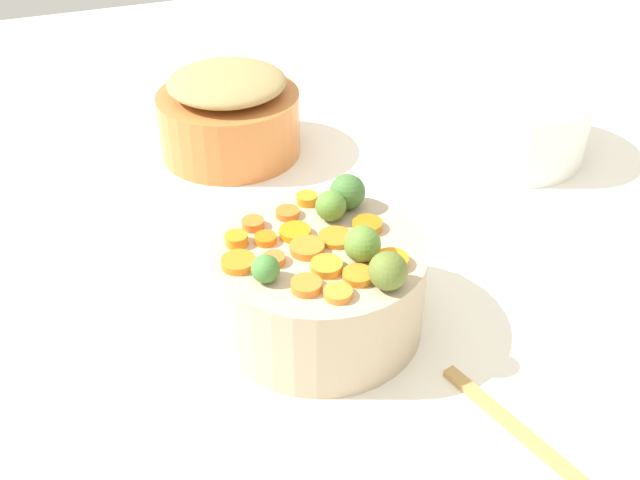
# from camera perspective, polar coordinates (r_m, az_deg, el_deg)

# --- Properties ---
(tabletop) EXTENTS (2.40, 2.40, 0.02)m
(tabletop) POSITION_cam_1_polar(r_m,az_deg,el_deg) (0.91, 1.62, -5.09)
(tabletop) COLOR white
(tabletop) RESTS_ON ground
(serving_bowl_carrots) EXTENTS (0.23, 0.23, 0.11)m
(serving_bowl_carrots) POSITION_cam_1_polar(r_m,az_deg,el_deg) (0.84, 0.00, -3.62)
(serving_bowl_carrots) COLOR #C2AC8D
(serving_bowl_carrots) RESTS_ON tabletop
(metal_pot) EXTENTS (0.22, 0.22, 0.10)m
(metal_pot) POSITION_cam_1_polar(r_m,az_deg,el_deg) (1.20, -6.92, 8.87)
(metal_pot) COLOR #CB7439
(metal_pot) RESTS_ON tabletop
(stuffing_mound) EXTENTS (0.18, 0.18, 0.04)m
(stuffing_mound) POSITION_cam_1_polar(r_m,az_deg,el_deg) (1.17, -7.17, 11.91)
(stuffing_mound) COLOR tan
(stuffing_mound) RESTS_ON metal_pot
(carrot_slice_0) EXTENTS (0.03, 0.03, 0.01)m
(carrot_slice_0) POSITION_cam_1_polar(r_m,az_deg,el_deg) (0.78, -3.55, -1.47)
(carrot_slice_0) COLOR orange
(carrot_slice_0) RESTS_ON serving_bowl_carrots
(carrot_slice_1) EXTENTS (0.05, 0.05, 0.01)m
(carrot_slice_1) POSITION_cam_1_polar(r_m,az_deg,el_deg) (0.78, 5.50, -1.59)
(carrot_slice_1) COLOR orange
(carrot_slice_1) RESTS_ON serving_bowl_carrots
(carrot_slice_2) EXTENTS (0.03, 0.03, 0.01)m
(carrot_slice_2) POSITION_cam_1_polar(r_m,az_deg,el_deg) (0.74, 1.38, -4.09)
(carrot_slice_2) COLOR orange
(carrot_slice_2) RESTS_ON serving_bowl_carrots
(carrot_slice_3) EXTENTS (0.03, 0.03, 0.01)m
(carrot_slice_3) POSITION_cam_1_polar(r_m,az_deg,el_deg) (0.87, -1.00, 3.17)
(carrot_slice_3) COLOR orange
(carrot_slice_3) RESTS_ON serving_bowl_carrots
(carrot_slice_4) EXTENTS (0.05, 0.05, 0.01)m
(carrot_slice_4) POSITION_cam_1_polar(r_m,az_deg,el_deg) (0.82, -1.89, 0.53)
(carrot_slice_4) COLOR orange
(carrot_slice_4) RESTS_ON serving_bowl_carrots
(carrot_slice_5) EXTENTS (0.03, 0.03, 0.01)m
(carrot_slice_5) POSITION_cam_1_polar(r_m,az_deg,el_deg) (0.85, -2.51, 2.09)
(carrot_slice_5) COLOR orange
(carrot_slice_5) RESTS_ON serving_bowl_carrots
(carrot_slice_6) EXTENTS (0.04, 0.04, 0.01)m
(carrot_slice_6) POSITION_cam_1_polar(r_m,az_deg,el_deg) (0.76, 2.92, -2.75)
(carrot_slice_6) COLOR orange
(carrot_slice_6) RESTS_ON serving_bowl_carrots
(carrot_slice_7) EXTENTS (0.04, 0.04, 0.01)m
(carrot_slice_7) POSITION_cam_1_polar(r_m,az_deg,el_deg) (0.83, -5.16, 1.25)
(carrot_slice_7) COLOR orange
(carrot_slice_7) RESTS_ON serving_bowl_carrots
(carrot_slice_8) EXTENTS (0.04, 0.04, 0.01)m
(carrot_slice_8) POSITION_cam_1_polar(r_m,az_deg,el_deg) (0.74, -1.05, -3.51)
(carrot_slice_8) COLOR orange
(carrot_slice_8) RESTS_ON serving_bowl_carrots
(carrot_slice_9) EXTENTS (0.03, 0.03, 0.01)m
(carrot_slice_9) POSITION_cam_1_polar(r_m,az_deg,el_deg) (0.81, -6.41, 0.05)
(carrot_slice_9) COLOR orange
(carrot_slice_9) RESTS_ON serving_bowl_carrots
(carrot_slice_10) EXTENTS (0.04, 0.04, 0.01)m
(carrot_slice_10) POSITION_cam_1_polar(r_m,az_deg,el_deg) (0.81, 1.20, 0.18)
(carrot_slice_10) COLOR orange
(carrot_slice_10) RESTS_ON serving_bowl_carrots
(carrot_slice_11) EXTENTS (0.03, 0.03, 0.01)m
(carrot_slice_11) POSITION_cam_1_polar(r_m,az_deg,el_deg) (0.77, 0.50, -2.04)
(carrot_slice_11) COLOR orange
(carrot_slice_11) RESTS_ON serving_bowl_carrots
(carrot_slice_12) EXTENTS (0.05, 0.05, 0.01)m
(carrot_slice_12) POSITION_cam_1_polar(r_m,az_deg,el_deg) (0.79, -0.99, -0.62)
(carrot_slice_12) COLOR orange
(carrot_slice_12) RESTS_ON serving_bowl_carrots
(carrot_slice_13) EXTENTS (0.04, 0.04, 0.01)m
(carrot_slice_13) POSITION_cam_1_polar(r_m,az_deg,el_deg) (0.83, 3.64, 1.14)
(carrot_slice_13) COLOR orange
(carrot_slice_13) RESTS_ON serving_bowl_carrots
(carrot_slice_14) EXTENTS (0.03, 0.03, 0.01)m
(carrot_slice_14) POSITION_cam_1_polar(r_m,az_deg,el_deg) (0.81, -4.15, 0.00)
(carrot_slice_14) COLOR orange
(carrot_slice_14) RESTS_ON serving_bowl_carrots
(carrot_slice_15) EXTENTS (0.05, 0.05, 0.01)m
(carrot_slice_15) POSITION_cam_1_polar(r_m,az_deg,el_deg) (0.78, -6.27, -1.72)
(carrot_slice_15) COLOR orange
(carrot_slice_15) RESTS_ON serving_bowl_carrots
(brussels_sprout_0) EXTENTS (0.04, 0.04, 0.04)m
(brussels_sprout_0) POSITION_cam_1_polar(r_m,az_deg,el_deg) (0.78, 3.26, -0.30)
(brussels_sprout_0) COLOR olive
(brussels_sprout_0) RESTS_ON serving_bowl_carrots
(brussels_sprout_1) EXTENTS (0.04, 0.04, 0.04)m
(brussels_sprout_1) POSITION_cam_1_polar(r_m,az_deg,el_deg) (0.86, 2.13, 3.71)
(brussels_sprout_1) COLOR #437232
(brussels_sprout_1) RESTS_ON serving_bowl_carrots
(brussels_sprout_2) EXTENTS (0.04, 0.04, 0.04)m
(brussels_sprout_2) POSITION_cam_1_polar(r_m,az_deg,el_deg) (0.84, 0.84, 2.64)
(brussels_sprout_2) COLOR #588832
(brussels_sprout_2) RESTS_ON serving_bowl_carrots
(brussels_sprout_3) EXTENTS (0.03, 0.03, 0.03)m
(brussels_sprout_3) POSITION_cam_1_polar(r_m,az_deg,el_deg) (0.75, -4.20, -2.21)
(brussels_sprout_3) COLOR #478339
(brussels_sprout_3) RESTS_ON serving_bowl_carrots
(brussels_sprout_4) EXTENTS (0.04, 0.04, 0.04)m
(brussels_sprout_4) POSITION_cam_1_polar(r_m,az_deg,el_deg) (0.74, 5.25, -2.36)
(brussels_sprout_4) COLOR olive
(brussels_sprout_4) RESTS_ON serving_bowl_carrots
(casserole_dish) EXTENTS (0.23, 0.23, 0.10)m
(casserole_dish) POSITION_cam_1_polar(r_m,az_deg,el_deg) (1.22, 14.66, 8.67)
(casserole_dish) COLOR white
(casserole_dish) RESTS_ON tabletop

